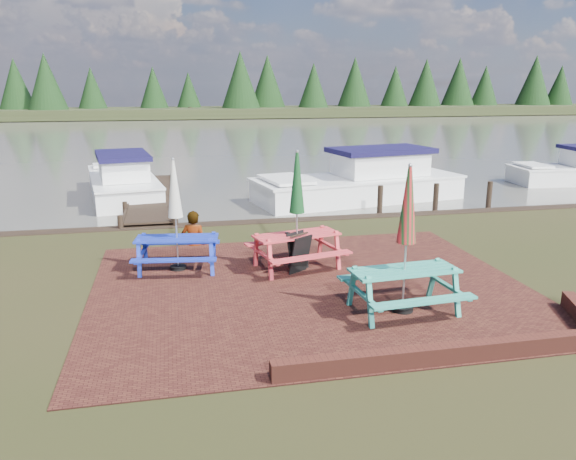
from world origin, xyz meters
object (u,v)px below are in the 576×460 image
(picnic_table_blue, at_px, (177,232))
(boat_jetty, at_px, (123,183))
(person, at_px, (193,211))
(boat_near, at_px, (362,184))
(jetty, at_px, (152,196))
(chalkboard, at_px, (299,253))
(picnic_table_teal, at_px, (405,263))
(picnic_table_red, at_px, (297,229))

(picnic_table_blue, distance_m, boat_jetty, 10.29)
(person, bearing_deg, boat_near, -119.77)
(person, bearing_deg, picnic_table_blue, 97.01)
(jetty, distance_m, person, 6.68)
(chalkboard, bearing_deg, picnic_table_blue, 132.17)
(picnic_table_blue, height_order, chalkboard, picnic_table_blue)
(jetty, height_order, boat_near, boat_near)
(jetty, bearing_deg, picnic_table_teal, -67.59)
(picnic_table_teal, distance_m, person, 6.45)
(picnic_table_blue, xyz_separation_m, person, (0.45, 1.98, 0.02))
(picnic_table_teal, bearing_deg, chalkboard, 113.34)
(boat_near, bearing_deg, picnic_table_teal, 153.95)
(chalkboard, bearing_deg, picnic_table_red, 55.58)
(picnic_table_red, bearing_deg, chalkboard, -104.44)
(picnic_table_red, height_order, boat_jetty, picnic_table_red)
(chalkboard, distance_m, boat_near, 9.44)
(picnic_table_teal, bearing_deg, person, 119.91)
(jetty, relative_size, boat_jetty, 1.27)
(picnic_table_blue, height_order, boat_jetty, picnic_table_blue)
(picnic_table_teal, height_order, picnic_table_red, picnic_table_teal)
(picnic_table_teal, relative_size, boat_jetty, 0.39)
(picnic_table_teal, distance_m, picnic_table_red, 3.22)
(picnic_table_teal, distance_m, chalkboard, 3.04)
(picnic_table_red, height_order, chalkboard, picnic_table_red)
(boat_jetty, bearing_deg, boat_near, -24.00)
(picnic_table_blue, xyz_separation_m, boat_near, (7.10, 7.65, -0.45))
(picnic_table_red, height_order, boat_near, picnic_table_red)
(picnic_table_teal, height_order, chalkboard, picnic_table_teal)
(boat_jetty, bearing_deg, jetty, -63.52)
(picnic_table_teal, relative_size, person, 1.50)
(picnic_table_blue, height_order, jetty, picnic_table_blue)
(jetty, bearing_deg, boat_jetty, 125.37)
(jetty, xyz_separation_m, boat_near, (7.90, -0.85, 0.33))
(person, bearing_deg, picnic_table_red, 152.61)
(picnic_table_blue, bearing_deg, picnic_table_teal, -31.54)
(jetty, bearing_deg, person, -79.15)
(picnic_table_teal, distance_m, boat_near, 11.42)
(picnic_table_teal, bearing_deg, picnic_table_red, 111.13)
(jetty, bearing_deg, chalkboard, -69.20)
(jetty, height_order, boat_jetty, boat_jetty)
(picnic_table_teal, xyz_separation_m, person, (-3.64, 5.33, -0.05))
(jetty, height_order, person, person)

